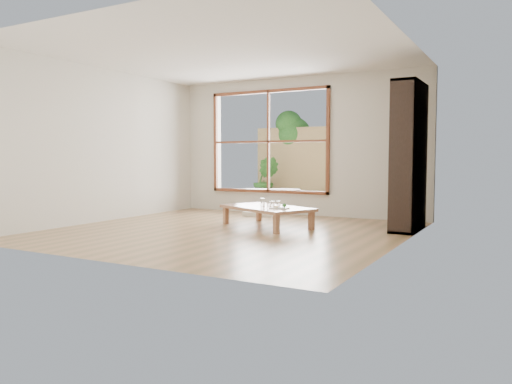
# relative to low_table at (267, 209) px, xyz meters

# --- Properties ---
(ground) EXTENTS (5.00, 5.00, 0.00)m
(ground) POSITION_rel_low_table_xyz_m (-0.28, -0.67, -0.28)
(ground) COLOR #A67B53
(ground) RESTS_ON ground
(low_table) EXTENTS (1.68, 1.36, 0.32)m
(low_table) POSITION_rel_low_table_xyz_m (0.00, 0.00, 0.00)
(low_table) COLOR tan
(low_table) RESTS_ON ground
(floor_cushion) EXTENTS (0.63, 0.63, 0.08)m
(floor_cushion) POSITION_rel_low_table_xyz_m (-0.80, 1.33, -0.24)
(floor_cushion) COLOR silver
(floor_cushion) RESTS_ON ground
(bookshelf) EXTENTS (0.35, 0.99, 2.20)m
(bookshelf) POSITION_rel_low_table_xyz_m (2.02, 0.69, 0.82)
(bookshelf) COLOR black
(bookshelf) RESTS_ON ground
(glass_tall) EXTENTS (0.07, 0.07, 0.13)m
(glass_tall) POSITION_rel_low_table_xyz_m (-0.08, 0.00, 0.10)
(glass_tall) COLOR silver
(glass_tall) RESTS_ON low_table
(glass_mid) EXTENTS (0.07, 0.07, 0.09)m
(glass_mid) POSITION_rel_low_table_xyz_m (0.13, -0.05, 0.09)
(glass_mid) COLOR silver
(glass_mid) RESTS_ON low_table
(glass_short) EXTENTS (0.06, 0.06, 0.08)m
(glass_short) POSITION_rel_low_table_xyz_m (0.13, 0.16, 0.08)
(glass_short) COLOR silver
(glass_short) RESTS_ON low_table
(glass_small) EXTENTS (0.06, 0.06, 0.07)m
(glass_small) POSITION_rel_low_table_xyz_m (-0.01, 0.11, 0.07)
(glass_small) COLOR silver
(glass_small) RESTS_ON low_table
(food_tray) EXTENTS (0.26, 0.20, 0.08)m
(food_tray) POSITION_rel_low_table_xyz_m (0.33, -0.19, 0.06)
(food_tray) COLOR white
(food_tray) RESTS_ON low_table
(deck) EXTENTS (2.80, 2.00, 0.05)m
(deck) POSITION_rel_low_table_xyz_m (-0.88, 2.89, -0.28)
(deck) COLOR #3E382D
(deck) RESTS_ON ground
(garden_bench) EXTENTS (1.25, 0.78, 0.38)m
(garden_bench) POSITION_rel_low_table_xyz_m (-1.30, 2.74, 0.06)
(garden_bench) COLOR black
(garden_bench) RESTS_ON deck
(bamboo_fence) EXTENTS (2.80, 0.06, 1.80)m
(bamboo_fence) POSITION_rel_low_table_xyz_m (-0.88, 3.89, 0.62)
(bamboo_fence) COLOR tan
(bamboo_fence) RESTS_ON ground
(shrub_right) EXTENTS (0.94, 0.88, 0.85)m
(shrub_right) POSITION_rel_low_table_xyz_m (0.12, 3.52, 0.17)
(shrub_right) COLOR #356B27
(shrub_right) RESTS_ON deck
(shrub_left) EXTENTS (0.69, 0.61, 1.08)m
(shrub_left) POSITION_rel_low_table_xyz_m (-1.81, 3.40, 0.28)
(shrub_left) COLOR #356B27
(shrub_left) RESTS_ON deck
(garden_tree) EXTENTS (1.04, 0.85, 2.22)m
(garden_tree) POSITION_rel_low_table_xyz_m (-1.56, 4.19, 1.34)
(garden_tree) COLOR #4C3D2D
(garden_tree) RESTS_ON ground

